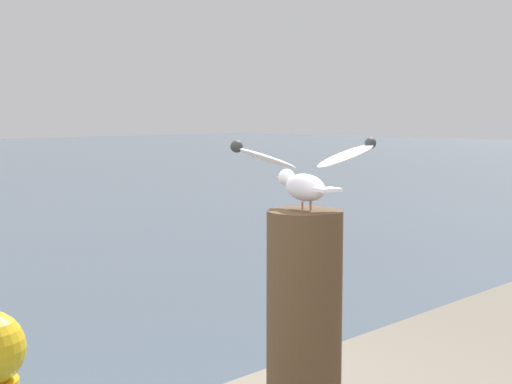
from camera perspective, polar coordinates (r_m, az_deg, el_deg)
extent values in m
cylinder|color=#4C3823|center=(2.87, 3.65, -9.50)|extent=(0.28, 0.28, 0.81)
cylinder|color=#C67060|center=(2.78, 4.13, -1.04)|extent=(0.01, 0.01, 0.04)
cylinder|color=#C67060|center=(2.76, 3.50, -1.08)|extent=(0.01, 0.01, 0.04)
ellipsoid|color=silver|center=(2.78, 3.72, 0.34)|extent=(0.15, 0.25, 0.10)
sphere|color=silver|center=(2.88, 2.31, 1.12)|extent=(0.06, 0.06, 0.06)
cone|color=gold|center=(2.93, 1.76, 1.12)|extent=(0.03, 0.05, 0.02)
cube|color=silver|center=(2.65, 5.39, 0.18)|extent=(0.10, 0.09, 0.01)
ellipsoid|color=silver|center=(2.85, 6.77, 2.73)|extent=(0.27, 0.19, 0.10)
sphere|color=#2B2B2B|center=(2.92, 8.61, 3.66)|extent=(0.04, 0.04, 0.04)
ellipsoid|color=silver|center=(2.67, 0.72, 2.55)|extent=(0.27, 0.19, 0.10)
sphere|color=#2B2B2B|center=(2.61, -1.47, 3.46)|extent=(0.04, 0.04, 0.04)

